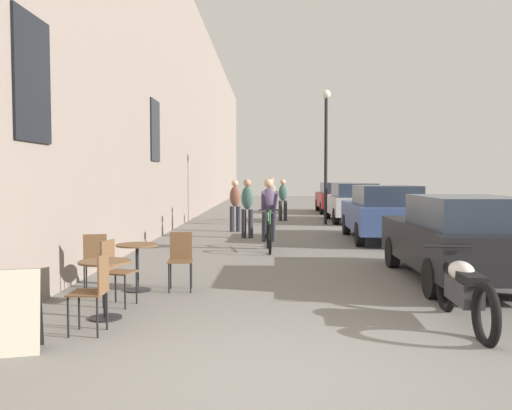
{
  "coord_description": "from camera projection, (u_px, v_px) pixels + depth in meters",
  "views": [
    {
      "loc": [
        -0.02,
        -4.64,
        1.76
      ],
      "look_at": [
        -0.43,
        12.78,
        0.84
      ],
      "focal_mm": 37.85,
      "sensor_mm": 36.0,
      "label": 1
    }
  ],
  "objects": [
    {
      "name": "cafe_table_mid",
      "position": [
        137.0,
        257.0,
        8.27
      ],
      "size": [
        0.64,
        0.64,
        0.72
      ],
      "color": "black",
      "rests_on": "ground_plane"
    },
    {
      "name": "ground_plane",
      "position": [
        271.0,
        377.0,
        4.73
      ],
      "size": [
        88.0,
        88.0,
        0.0
      ],
      "primitive_type": "plane",
      "color": "slate"
    },
    {
      "name": "pedestrian_far",
      "position": [
        271.0,
        198.0,
        19.34
      ],
      "size": [
        0.36,
        0.27,
        1.73
      ],
      "color": "#26262D",
      "rests_on": "ground_plane"
    },
    {
      "name": "cafe_chair_near_toward_street",
      "position": [
        115.0,
        268.0,
        7.32
      ],
      "size": [
        0.46,
        0.46,
        0.89
      ],
      "color": "black",
      "rests_on": "ground_plane"
    },
    {
      "name": "street_lamp",
      "position": [
        326.0,
        139.0,
        19.62
      ],
      "size": [
        0.32,
        0.32,
        4.9
      ],
      "color": "black",
      "rests_on": "ground_plane"
    },
    {
      "name": "cafe_chair_mid_toward_street",
      "position": [
        181.0,
        257.0,
        8.33
      ],
      "size": [
        0.42,
        0.42,
        0.89
      ],
      "color": "black",
      "rests_on": "ground_plane"
    },
    {
      "name": "pedestrian_furthest",
      "position": [
        283.0,
        197.0,
        21.34
      ],
      "size": [
        0.36,
        0.26,
        1.65
      ],
      "color": "#26262D",
      "rests_on": "ground_plane"
    },
    {
      "name": "parked_car_fourth",
      "position": [
        336.0,
        197.0,
        26.14
      ],
      "size": [
        1.79,
        4.15,
        1.47
      ],
      "color": "maroon",
      "rests_on": "ground_plane"
    },
    {
      "name": "cyclist_on_bicycle",
      "position": [
        269.0,
        216.0,
        12.81
      ],
      "size": [
        0.52,
        1.76,
        1.74
      ],
      "color": "black",
      "rests_on": "ground_plane"
    },
    {
      "name": "building_facade_left",
      "position": [
        169.0,
        94.0,
        18.54
      ],
      "size": [
        0.54,
        68.0,
        9.22
      ],
      "color": "gray",
      "rests_on": "ground_plane"
    },
    {
      "name": "parked_car_nearest",
      "position": [
        459.0,
        237.0,
        8.92
      ],
      "size": [
        1.76,
        4.08,
        1.45
      ],
      "color": "black",
      "rests_on": "ground_plane"
    },
    {
      "name": "cafe_chair_mid_toward_wall",
      "position": [
        96.0,
        258.0,
        8.22
      ],
      "size": [
        0.46,
        0.46,
        0.89
      ],
      "color": "black",
      "rests_on": "ground_plane"
    },
    {
      "name": "parked_car_second",
      "position": [
        383.0,
        212.0,
        14.76
      ],
      "size": [
        1.89,
        4.31,
        1.52
      ],
      "color": "#384C84",
      "rests_on": "ground_plane"
    },
    {
      "name": "cafe_chair_near_toward_wall",
      "position": [
        94.0,
        288.0,
        6.0
      ],
      "size": [
        0.39,
        0.39,
        0.89
      ],
      "color": "black",
      "rests_on": "ground_plane"
    },
    {
      "name": "pedestrian_near",
      "position": [
        247.0,
        205.0,
        15.34
      ],
      "size": [
        0.38,
        0.3,
        1.69
      ],
      "color": "#26262D",
      "rests_on": "ground_plane"
    },
    {
      "name": "parked_car_third",
      "position": [
        352.0,
        202.0,
        20.91
      ],
      "size": [
        1.79,
        4.22,
        1.5
      ],
      "color": "#B7B7BC",
      "rests_on": "ground_plane"
    },
    {
      "name": "cafe_table_near",
      "position": [
        105.0,
        277.0,
        6.64
      ],
      "size": [
        0.64,
        0.64,
        0.72
      ],
      "color": "black",
      "rests_on": "ground_plane"
    },
    {
      "name": "sandwich_board_sign",
      "position": [
        12.0,
        311.0,
        5.37
      ],
      "size": [
        0.63,
        0.51,
        0.84
      ],
      "color": "black",
      "rests_on": "ground_plane"
    },
    {
      "name": "pedestrian_mid",
      "position": [
        235.0,
        203.0,
        17.13
      ],
      "size": [
        0.35,
        0.25,
        1.65
      ],
      "color": "#26262D",
      "rests_on": "ground_plane"
    },
    {
      "name": "parked_motorcycle",
      "position": [
        464.0,
        291.0,
        6.37
      ],
      "size": [
        0.62,
        2.15,
        0.92
      ],
      "color": "black",
      "rests_on": "ground_plane"
    }
  ]
}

